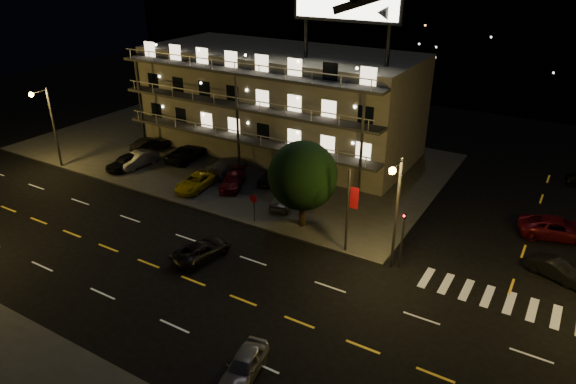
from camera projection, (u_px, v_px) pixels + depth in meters
The scene contains 24 objects.
ground at pixel (217, 290), 32.62m from camera, with size 140.00×140.00×0.00m, color black.
curb_nw at pixel (229, 152), 54.59m from camera, with size 44.00×24.00×0.15m, color #393936.
motel at pixel (281, 101), 53.46m from camera, with size 28.00×13.80×18.10m.
hill_backdrop at pixel (445, 4), 83.77m from camera, with size 120.00×25.00×24.00m.
streetlight_nw at pixel (49, 120), 48.71m from camera, with size 0.44×1.92×8.00m.
streetlight_nc at pixel (396, 204), 32.71m from camera, with size 0.44×1.92×8.00m.
signal_nw at pixel (403, 234), 33.93m from camera, with size 0.20×0.27×4.60m.
banner_north at pixel (349, 209), 35.31m from camera, with size 0.83×0.16×6.40m.
stop_sign at pixel (254, 204), 39.92m from camera, with size 0.91×0.11×2.61m.
tree at pixel (302, 177), 38.28m from camera, with size 5.45×5.25×6.87m.
lot_car_0 at pixel (126, 162), 50.12m from camera, with size 1.69×4.20×1.43m, color black.
lot_car_1 at pixel (138, 159), 50.67m from camera, with size 1.51×4.33×1.43m, color gray.
lot_car_2 at pixel (196, 182), 45.95m from camera, with size 2.10×4.56×1.27m, color yellow.
lot_car_3 at pixel (233, 181), 46.21m from camera, with size 1.75×4.31×1.25m, color #5D0D18.
lot_car_4 at pixel (285, 197), 42.96m from camera, with size 1.68×4.17×1.42m, color gray.
lot_car_5 at pixel (150, 144), 54.61m from camera, with size 1.47×4.22×1.39m, color black.
lot_car_6 at pixel (186, 153), 52.23m from camera, with size 2.34×5.07×1.41m, color black.
lot_car_7 at pixel (227, 165), 49.20m from camera, with size 2.02×4.98×1.44m, color gray.
lot_car_8 at pixel (271, 177), 47.02m from camera, with size 1.45×3.60×1.23m, color black.
lot_car_9 at pixel (293, 182), 45.95m from camera, with size 1.29×3.70×1.22m, color #5D0D18.
side_car_0 at pixel (556, 269), 33.70m from camera, with size 1.29×3.70×1.22m, color black.
side_car_1 at pixel (558, 228), 38.33m from camera, with size 2.54×5.52×1.53m, color #5D0D18.
road_car_east at pixel (244, 365), 25.90m from camera, with size 1.51×3.75×1.28m, color gray.
road_car_west at pixel (202, 250), 35.82m from camera, with size 2.03×4.41×1.22m, color black.
Camera 1 is at (17.61, -20.68, 19.64)m, focal length 32.00 mm.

